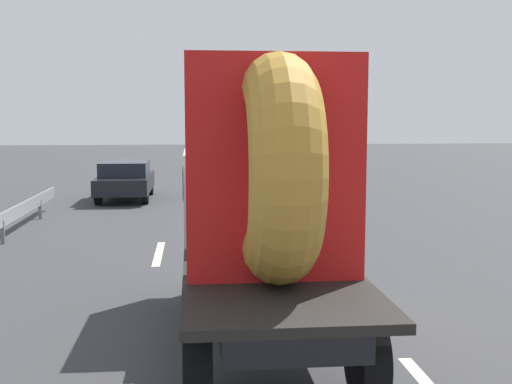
% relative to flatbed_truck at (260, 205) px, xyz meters
% --- Properties ---
extents(ground_plane, '(120.00, 120.00, 0.00)m').
position_rel_flatbed_truck_xyz_m(ground_plane, '(0.37, 0.33, -1.71)').
color(ground_plane, '#38383A').
extents(flatbed_truck, '(2.02, 5.50, 3.53)m').
position_rel_flatbed_truck_xyz_m(flatbed_truck, '(0.00, 0.00, 0.00)').
color(flatbed_truck, black).
rests_on(flatbed_truck, ground_plane).
extents(distant_sedan, '(1.76, 4.11, 1.34)m').
position_rel_flatbed_truck_xyz_m(distant_sedan, '(-3.22, 14.45, -0.99)').
color(distant_sedan, black).
rests_on(distant_sedan, ground_plane).
extents(lane_dash_left_far, '(0.16, 2.43, 0.01)m').
position_rel_flatbed_truck_xyz_m(lane_dash_left_far, '(-1.61, 5.19, -1.71)').
color(lane_dash_left_far, beige).
rests_on(lane_dash_left_far, ground_plane).
extents(lane_dash_right_far, '(0.16, 2.21, 0.01)m').
position_rel_flatbed_truck_xyz_m(lane_dash_right_far, '(1.61, 5.34, -1.71)').
color(lane_dash_right_far, beige).
rests_on(lane_dash_right_far, ground_plane).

